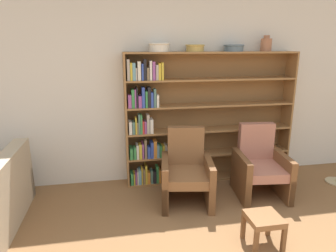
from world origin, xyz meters
name	(u,v)px	position (x,y,z in m)	size (l,w,h in m)	color
wall_back	(184,88)	(0.00, 2.84, 1.38)	(12.00, 0.06, 2.75)	silver
bookshelf	(193,119)	(0.11, 2.66, 0.94)	(2.49, 0.30, 1.90)	olive
bowl_stoneware	(159,47)	(-0.39, 2.65, 1.96)	(0.29, 0.29, 0.12)	silver
bowl_cream	(195,48)	(0.10, 2.65, 1.95)	(0.27, 0.27, 0.10)	tan
bowl_olive	(234,48)	(0.67, 2.65, 1.95)	(0.29, 0.29, 0.09)	slate
vase_tall	(266,44)	(1.15, 2.65, 1.99)	(0.16, 0.16, 0.22)	#A36647
armchair_leather	(186,172)	(-0.14, 2.03, 0.40)	(0.74, 0.78, 0.95)	brown
armchair_cushioned	(260,166)	(0.88, 2.03, 0.40)	(0.71, 0.75, 0.95)	brown
footstool	(264,222)	(0.40, 0.98, 0.27)	(0.33, 0.33, 0.34)	brown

